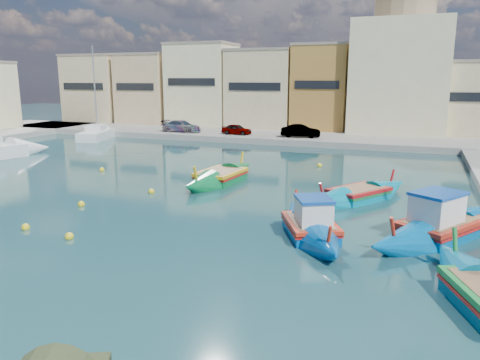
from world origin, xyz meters
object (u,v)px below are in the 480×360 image
at_px(luzzu_turquoise_cabin, 441,228).
at_px(luzzu_green, 221,178).
at_px(yacht_north, 102,134).
at_px(church_block, 401,60).
at_px(luzzu_blue_cabin, 310,228).
at_px(luzzu_cyan_mid, 358,196).
at_px(yacht_midnorth, 8,151).

bearing_deg(luzzu_turquoise_cabin, luzzu_green, 153.63).
bearing_deg(yacht_north, luzzu_turquoise_cabin, -33.37).
xyz_separation_m(church_block, luzzu_blue_cabin, (-1.54, -37.28, -8.08)).
distance_m(church_block, luzzu_blue_cabin, 38.17).
relative_size(luzzu_turquoise_cabin, luzzu_green, 1.08).
bearing_deg(church_block, yacht_north, -157.03).
height_order(luzzu_cyan_mid, luzzu_green, luzzu_green).
bearing_deg(yacht_midnorth, luzzu_blue_cabin, -20.91).
relative_size(luzzu_blue_cabin, luzzu_green, 0.88).
xyz_separation_m(luzzu_cyan_mid, luzzu_green, (-8.81, 1.41, 0.03)).
height_order(luzzu_green, yacht_midnorth, yacht_midnorth).
bearing_deg(yacht_midnorth, luzzu_turquoise_cabin, -15.08).
height_order(luzzu_blue_cabin, yacht_north, yacht_north).
height_order(luzzu_turquoise_cabin, luzzu_green, luzzu_turquoise_cabin).
xyz_separation_m(luzzu_green, yacht_north, (-21.35, 16.15, 0.13)).
distance_m(luzzu_turquoise_cabin, luzzu_green, 14.32).
bearing_deg(yacht_north, yacht_midnorth, -87.95).
bearing_deg(luzzu_green, luzzu_turquoise_cabin, -26.37).
relative_size(yacht_north, yacht_midnorth, 0.88).
distance_m(luzzu_blue_cabin, luzzu_cyan_mid, 6.87).
distance_m(luzzu_blue_cabin, yacht_north, 37.86).
bearing_deg(church_block, luzzu_green, -107.54).
distance_m(luzzu_turquoise_cabin, yacht_midnorth, 34.90).
xyz_separation_m(church_block, yacht_midnorth, (-30.07, -26.38, -7.93)).
relative_size(luzzu_turquoise_cabin, yacht_midnorth, 0.77).
bearing_deg(luzzu_green, church_block, 72.46).
height_order(yacht_north, yacht_midnorth, yacht_midnorth).
relative_size(church_block, yacht_midnorth, 1.57).
relative_size(luzzu_turquoise_cabin, luzzu_cyan_mid, 1.18).
distance_m(luzzu_cyan_mid, luzzu_green, 8.93).
xyz_separation_m(church_block, luzzu_green, (-9.20, -29.09, -8.12)).
relative_size(luzzu_cyan_mid, yacht_north, 0.74).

